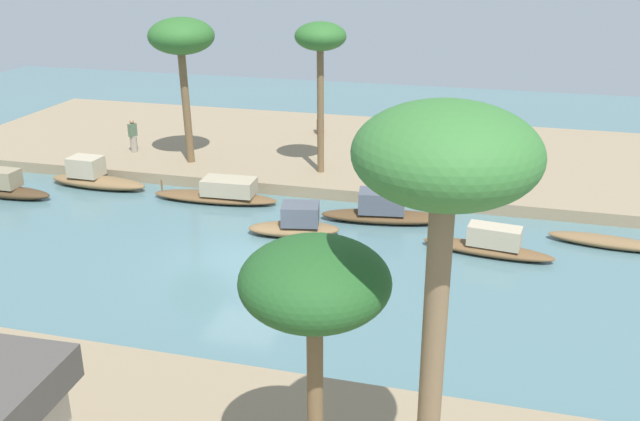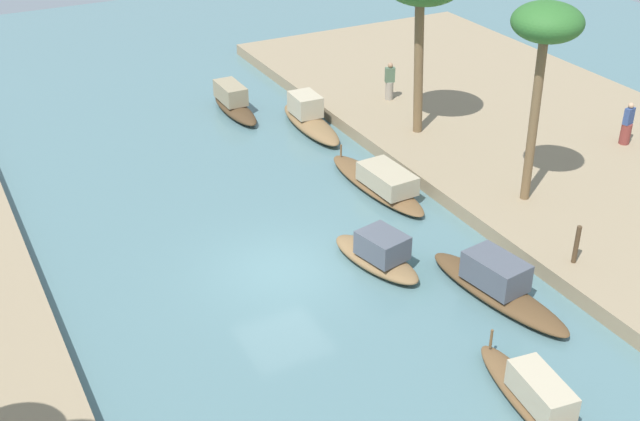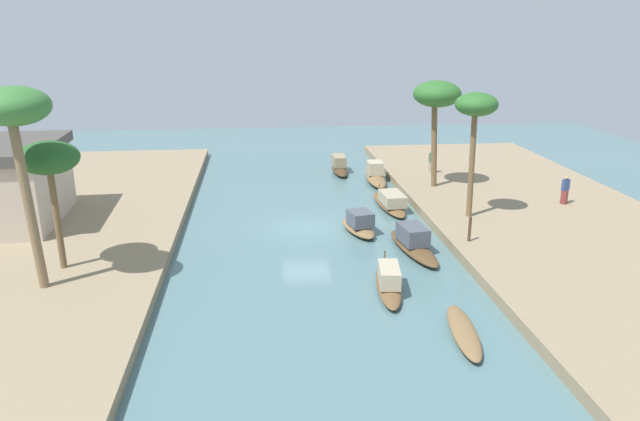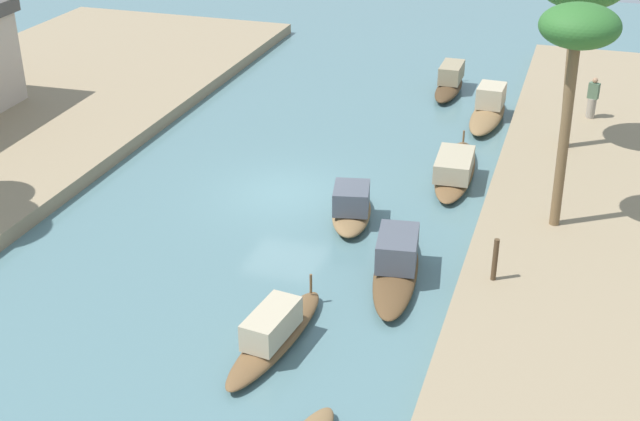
% 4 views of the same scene
% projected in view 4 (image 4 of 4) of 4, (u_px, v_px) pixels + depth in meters
% --- Properties ---
extents(river_water, '(63.09, 63.09, 0.00)m').
position_uv_depth(river_water, '(284.00, 194.00, 27.74)').
color(river_water, slate).
rests_on(river_water, ground).
extents(sampan_near_left_bank, '(5.00, 1.86, 1.23)m').
position_uv_depth(sampan_near_left_bank, '(397.00, 262.00, 22.92)').
color(sampan_near_left_bank, brown).
rests_on(sampan_near_left_bank, river_water).
extents(sampan_with_red_awning, '(3.80, 1.00, 1.18)m').
position_uv_depth(sampan_with_red_awning, '(450.00, 82.00, 36.60)').
color(sampan_with_red_awning, '#47331E').
rests_on(sampan_with_red_awning, river_water).
extents(sampan_downstream_large, '(5.29, 1.51, 1.01)m').
position_uv_depth(sampan_downstream_large, '(455.00, 168.00, 28.62)').
color(sampan_downstream_large, brown).
rests_on(sampan_downstream_large, river_water).
extents(sampan_midstream, '(4.52, 1.49, 1.05)m').
position_uv_depth(sampan_midstream, '(274.00, 332.00, 20.10)').
color(sampan_midstream, brown).
rests_on(sampan_midstream, river_water).
extents(sampan_open_hull, '(3.48, 1.84, 1.18)m').
position_uv_depth(sampan_open_hull, '(352.00, 207.00, 25.90)').
color(sampan_open_hull, brown).
rests_on(sampan_open_hull, river_water).
extents(sampan_with_tall_canopy, '(4.55, 1.33, 1.32)m').
position_uv_depth(sampan_with_tall_canopy, '(488.00, 109.00, 33.57)').
color(sampan_with_tall_canopy, brown).
rests_on(sampan_with_tall_canopy, river_water).
extents(person_by_mooring, '(0.42, 0.44, 1.59)m').
position_uv_depth(person_by_mooring, '(592.00, 100.00, 32.34)').
color(person_by_mooring, gray).
rests_on(person_by_mooring, riverbank_left).
extents(mooring_post, '(0.14, 0.14, 1.18)m').
position_uv_depth(mooring_post, '(495.00, 260.00, 21.78)').
color(mooring_post, '#4C3823').
rests_on(mooring_post, riverbank_left).
extents(palm_tree_left_near, '(2.14, 2.14, 6.43)m').
position_uv_depth(palm_tree_left_near, '(579.00, 35.00, 22.31)').
color(palm_tree_left_near, brown).
rests_on(palm_tree_left_near, riverbank_left).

